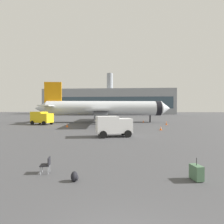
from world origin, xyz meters
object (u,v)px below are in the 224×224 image
(airplane_at_gate, at_px, (104,108))
(service_truck, at_px, (42,117))
(safety_cone_far, at_px, (67,125))
(traveller_backpack, at_px, (75,177))
(safety_cone_outer, at_px, (161,128))
(rolling_suitcase, at_px, (196,172))
(safety_cone_near, at_px, (143,121))
(gate_chair, at_px, (47,164))
(safety_cone_mid, at_px, (166,123))
(cargo_van, at_px, (113,125))

(airplane_at_gate, xyz_separation_m, service_truck, (-13.22, -7.76, -2.05))
(safety_cone_far, bearing_deg, traveller_backpack, -70.98)
(airplane_at_gate, height_order, service_truck, airplane_at_gate)
(safety_cone_outer, bearing_deg, service_truck, 160.41)
(traveller_backpack, bearing_deg, airplane_at_gate, 94.26)
(rolling_suitcase, bearing_deg, traveller_backpack, -175.02)
(safety_cone_near, bearing_deg, safety_cone_far, -141.34)
(safety_cone_near, bearing_deg, service_truck, -160.75)
(traveller_backpack, bearing_deg, rolling_suitcase, 4.98)
(gate_chair, bearing_deg, airplane_at_gate, 91.53)
(airplane_at_gate, bearing_deg, safety_cone_mid, -24.75)
(rolling_suitcase, height_order, traveller_backpack, rolling_suitcase)
(cargo_van, relative_size, safety_cone_far, 6.64)
(safety_cone_near, bearing_deg, traveller_backpack, -101.11)
(airplane_at_gate, xyz_separation_m, safety_cone_outer, (11.25, -16.47, -3.36))
(airplane_at_gate, distance_m, gate_chair, 36.74)
(safety_cone_outer, distance_m, gate_chair, 22.59)
(safety_cone_near, xyz_separation_m, safety_cone_mid, (4.24, -7.12, 0.10))
(cargo_van, distance_m, safety_cone_far, 14.97)
(gate_chair, bearing_deg, safety_cone_outer, 62.94)
(safety_cone_outer, bearing_deg, safety_cone_mid, 71.64)
(traveller_backpack, bearing_deg, safety_cone_near, 78.89)
(safety_cone_outer, distance_m, rolling_suitcase, 20.72)
(cargo_van, relative_size, gate_chair, 5.56)
(cargo_van, height_order, safety_cone_mid, cargo_van)
(service_truck, xyz_separation_m, rolling_suitcase, (21.92, -29.28, -1.22))
(safety_cone_outer, bearing_deg, safety_cone_near, 93.37)
(safety_cone_outer, bearing_deg, gate_chair, -117.06)
(safety_cone_outer, bearing_deg, safety_cone_far, 166.79)
(safety_cone_far, bearing_deg, safety_cone_outer, -13.21)
(service_truck, height_order, traveller_backpack, service_truck)
(airplane_at_gate, bearing_deg, rolling_suitcase, -76.79)
(airplane_at_gate, relative_size, safety_cone_near, 58.17)
(safety_cone_near, distance_m, safety_cone_outer, 16.94)
(service_truck, relative_size, safety_cone_mid, 6.39)
(airplane_at_gate, distance_m, safety_cone_far, 14.16)
(traveller_backpack, distance_m, gate_chair, 2.08)
(rolling_suitcase, bearing_deg, safety_cone_mid, 79.17)
(safety_cone_far, bearing_deg, airplane_at_gate, 64.82)
(safety_cone_mid, relative_size, safety_cone_far, 1.14)
(safety_cone_mid, height_order, rolling_suitcase, rolling_suitcase)
(safety_cone_near, xyz_separation_m, safety_cone_outer, (0.99, -16.91, -0.00))
(cargo_van, bearing_deg, safety_cone_far, 130.55)
(cargo_van, xyz_separation_m, gate_chair, (-2.87, -12.80, -0.95))
(cargo_van, xyz_separation_m, safety_cone_near, (6.41, 24.24, -1.15))
(safety_cone_near, height_order, gate_chair, gate_chair)
(safety_cone_outer, xyz_separation_m, gate_chair, (-10.28, -20.12, 0.20))
(service_truck, xyz_separation_m, safety_cone_outer, (24.48, -8.71, -1.31))
(safety_cone_far, bearing_deg, rolling_suitcase, -59.37)
(safety_cone_far, relative_size, safety_cone_outer, 1.18)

